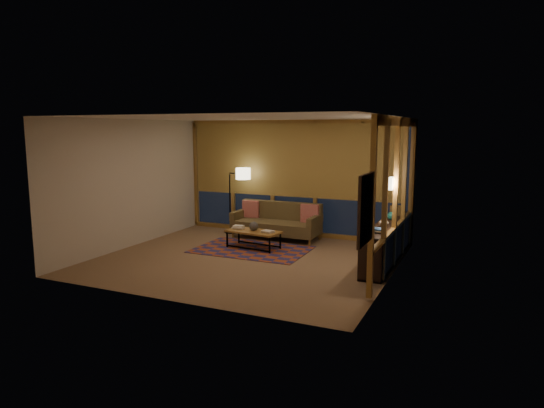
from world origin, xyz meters
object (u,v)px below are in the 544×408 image
at_px(floor_lamp, 230,200).
at_px(bookshelf, 387,242).
at_px(sofa, 276,221).
at_px(coffee_table, 254,240).

distance_m(floor_lamp, bookshelf, 4.12).
xyz_separation_m(sofa, bookshelf, (2.69, -0.86, -0.04)).
xyz_separation_m(coffee_table, bookshelf, (2.75, 0.17, 0.18)).
relative_size(coffee_table, floor_lamp, 0.72).
distance_m(sofa, floor_lamp, 1.35).
bearing_deg(floor_lamp, bookshelf, -13.72).
relative_size(coffee_table, bookshelf, 0.39).
bearing_deg(sofa, floor_lamp, 173.77).
bearing_deg(sofa, bookshelf, -17.07).
bearing_deg(floor_lamp, sofa, -6.29).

